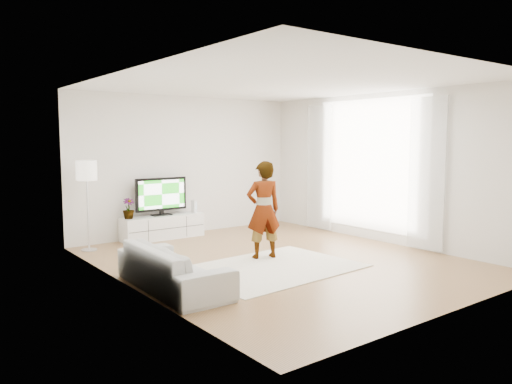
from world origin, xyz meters
TOP-DOWN VIEW (x-y plane):
  - floor at (0.00, 0.00)m, footprint 6.00×6.00m
  - ceiling at (0.00, 0.00)m, footprint 6.00×6.00m
  - wall_left at (-2.50, 0.00)m, footprint 0.02×6.00m
  - wall_right at (2.50, 0.00)m, footprint 0.02×6.00m
  - wall_back at (0.00, 3.00)m, footprint 5.00×0.02m
  - wall_front at (0.00, -3.00)m, footprint 5.00×0.02m
  - window at (2.48, 0.30)m, footprint 0.01×2.60m
  - curtain_near at (2.40, -1.00)m, footprint 0.04×0.70m
  - curtain_far at (2.40, 1.60)m, footprint 0.04×0.70m
  - media_console at (-0.69, 2.76)m, footprint 1.62×0.46m
  - television at (-0.69, 2.79)m, footprint 1.06×0.21m
  - game_console at (0.02, 2.76)m, footprint 0.08×0.19m
  - potted_plant at (-1.38, 2.77)m, footprint 0.23×0.23m
  - rug at (-0.41, -0.29)m, footprint 2.66×2.00m
  - player at (-0.13, 0.28)m, footprint 0.66×0.52m
  - sofa at (-2.08, -0.33)m, footprint 0.81×1.98m
  - floor_lamp at (-2.20, 2.58)m, footprint 0.35×0.35m

SIDE VIEW (x-z plane):
  - floor at x=0.00m, z-range 0.00..0.00m
  - rug at x=-0.41m, z-range 0.00..0.01m
  - media_console at x=-0.69m, z-range 0.00..0.46m
  - sofa at x=-2.08m, z-range 0.00..0.57m
  - game_console at x=0.02m, z-range 0.46..0.70m
  - potted_plant at x=-1.38m, z-range 0.46..0.84m
  - player at x=-0.13m, z-range 0.01..1.59m
  - television at x=-0.69m, z-range 0.49..1.22m
  - floor_lamp at x=-2.20m, z-range 0.54..2.11m
  - curtain_near at x=2.40m, z-range 0.05..2.65m
  - curtain_far at x=2.40m, z-range 0.05..2.65m
  - wall_left at x=-2.50m, z-range 0.00..2.80m
  - wall_right at x=2.50m, z-range 0.00..2.80m
  - wall_back at x=0.00m, z-range 0.00..2.80m
  - wall_front at x=0.00m, z-range 0.00..2.80m
  - window at x=2.48m, z-range 0.20..2.70m
  - ceiling at x=0.00m, z-range 2.80..2.80m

